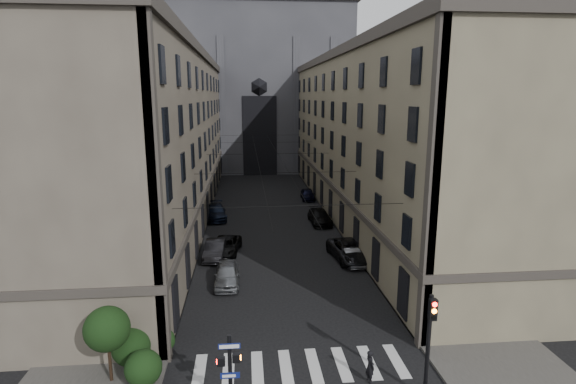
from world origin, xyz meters
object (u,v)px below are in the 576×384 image
object	(u,v)px
gothic_tower	(257,76)
pedestrian	(370,366)
traffic_light_right	(430,334)
car_left_far	(216,212)
car_left_midnear	(215,249)
car_left_near	(227,275)
pedestrian_signal_left	(230,370)
car_left_midfar	(226,246)
car_right_midnear	(350,251)
car_right_far	(308,194)
car_right_midfar	(320,217)
car_right_near	(352,256)

from	to	relation	value
gothic_tower	pedestrian	bearing A→B (deg)	-87.35
traffic_light_right	car_left_far	size ratio (longest dim) A/B	0.92
gothic_tower	traffic_light_right	size ratio (longest dim) A/B	11.15
traffic_light_right	car_left_midnear	world-z (taller)	traffic_light_right
car_left_near	car_left_midnear	distance (m)	5.98
pedestrian_signal_left	car_left_midfar	bearing A→B (deg)	92.82
gothic_tower	car_right_midnear	world-z (taller)	gothic_tower
gothic_tower	pedestrian	distance (m)	73.64
car_right_far	pedestrian	size ratio (longest dim) A/B	2.59
traffic_light_right	pedestrian	bearing A→B (deg)	147.73
traffic_light_right	car_left_far	distance (m)	35.03
car_right_midnear	car_right_midfar	size ratio (longest dim) A/B	1.12
gothic_tower	car_left_near	xyz separation A→B (m)	(-4.20, -58.96, -17.01)
car_left_midnear	traffic_light_right	bearing A→B (deg)	-57.30
car_left_far	car_right_midnear	world-z (taller)	car_right_midnear
car_left_near	car_right_near	world-z (taller)	car_left_near
car_right_near	car_right_midnear	world-z (taller)	car_right_midnear
car_right_far	car_right_midfar	bearing A→B (deg)	-90.02
car_left_midnear	car_left_far	size ratio (longest dim) A/B	0.84
pedestrian_signal_left	car_left_near	size ratio (longest dim) A/B	0.87
gothic_tower	traffic_light_right	xyz separation A→B (m)	(5.60, -73.04, -14.51)
pedestrian_signal_left	car_right_far	xyz separation A→B (m)	(9.31, 42.09, -1.57)
gothic_tower	car_right_far	xyz separation A→B (m)	(5.80, -31.36, -17.05)
car_left_far	car_right_near	distance (m)	19.83
car_right_midfar	pedestrian	xyz separation A→B (m)	(-2.19, -28.37, 0.08)
pedestrian_signal_left	car_right_midnear	world-z (taller)	pedestrian_signal_left
car_right_far	car_right_near	bearing A→B (deg)	-87.64
traffic_light_right	car_right_far	bearing A→B (deg)	89.73
car_left_near	car_right_midnear	distance (m)	11.22
traffic_light_right	car_right_far	distance (m)	41.75
car_right_midnear	car_right_far	distance (m)	23.38
car_left_midfar	car_right_near	xyz separation A→B (m)	(10.77, -3.68, -0.06)
gothic_tower	car_right_near	world-z (taller)	gothic_tower
car_left_near	car_right_far	world-z (taller)	car_left_near
car_left_near	car_right_midnear	xyz separation A→B (m)	(10.40, 4.22, 0.04)
car_left_far	car_right_far	xyz separation A→B (m)	(12.00, 8.79, -0.07)
pedestrian_signal_left	car_right_midfar	bearing A→B (deg)	73.40
car_left_midnear	pedestrian	distance (m)	20.45
car_right_near	car_right_far	distance (m)	24.27
car_left_midnear	pedestrian_signal_left	bearing A→B (deg)	-80.87
car_left_midnear	car_right_midnear	world-z (taller)	car_right_midnear
pedestrian_signal_left	car_right_midnear	size ratio (longest dim) A/B	0.67
car_left_midfar	car_left_far	bearing A→B (deg)	105.74
car_right_midfar	car_right_far	xyz separation A→B (m)	(0.29, 11.85, -0.02)
pedestrian_signal_left	car_right_near	size ratio (longest dim) A/B	1.03
gothic_tower	car_left_midnear	world-z (taller)	gothic_tower
car_left_midfar	car_right_midnear	world-z (taller)	car_right_midnear
car_right_near	car_right_far	world-z (taller)	car_right_far
car_left_midnear	car_left_midfar	size ratio (longest dim) A/B	0.93
pedestrian_signal_left	car_left_midnear	xyz separation A→B (m)	(-1.94, 20.35, -1.54)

